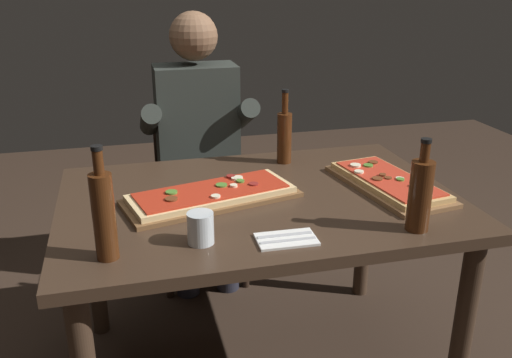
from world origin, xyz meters
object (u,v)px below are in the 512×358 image
Objects in this scene: tumbler_near_camera at (201,230)px; wine_bottle_dark at (104,214)px; oil_bottle_amber at (420,194)px; seated_diner at (199,140)px; pizza_rectangular_left at (388,183)px; dining_table at (259,221)px; diner_chair at (197,182)px; vinegar_bottle_green at (284,135)px; pizza_rectangular_front at (212,195)px.

wine_bottle_dark is at bearing -174.43° from tumbler_near_camera.
seated_diner is (-0.52, 1.11, -0.12)m from oil_bottle_amber.
oil_bottle_amber is (-0.08, -0.34, 0.10)m from pizza_rectangular_left.
dining_table is 1.61× the size of diner_chair.
dining_table is 0.66m from wine_bottle_dark.
pizza_rectangular_left is at bearing 16.16° from wine_bottle_dark.
tumbler_near_camera is at bearing 5.57° from wine_bottle_dark.
oil_bottle_amber is 0.75m from vinegar_bottle_green.
oil_bottle_amber reaches higher than dining_table.
vinegar_bottle_green is 0.36× the size of diner_chair.
wine_bottle_dark is 1.12× the size of oil_bottle_amber.
tumbler_near_camera reaches higher than pizza_rectangular_left.
dining_table is 4.73× the size of oil_bottle_amber.
vinegar_bottle_green is at bearing -52.72° from seated_diner.
tumbler_near_camera is at bearing 173.44° from oil_bottle_amber.
diner_chair is at bearing 97.08° from dining_table.
dining_table is at bearing 176.44° from pizza_rectangular_left.
oil_bottle_amber is 0.68m from tumbler_near_camera.
wine_bottle_dark is (-1.01, -0.29, 0.12)m from pizza_rectangular_left.
pizza_rectangular_left is at bearing -56.20° from diner_chair.
pizza_rectangular_left is at bearing -51.74° from vinegar_bottle_green.
oil_bottle_amber is (0.58, -0.38, 0.10)m from pizza_rectangular_front.
diner_chair is at bearing 112.79° from oil_bottle_amber.
vinegar_bottle_green is (0.72, 0.66, -0.02)m from wine_bottle_dark.
seated_diner reaches higher than pizza_rectangular_front.
oil_bottle_amber is at bearing -6.56° from tumbler_near_camera.
pizza_rectangular_left is 1.06m from wine_bottle_dark.
seated_diner is at bearing 127.28° from vinegar_bottle_green.
pizza_rectangular_left is 0.79m from tumbler_near_camera.
oil_bottle_amber is 0.22× the size of seated_diner.
tumbler_near_camera is (-0.09, -0.31, 0.02)m from pizza_rectangular_front.
pizza_rectangular_front is 1.18× the size of pizza_rectangular_left.
dining_table is at bearing -81.78° from seated_diner.
diner_chair is at bearing 70.46° from wine_bottle_dark.
pizza_rectangular_left is 0.63× the size of diner_chair.
wine_bottle_dark is (-0.52, -0.32, 0.23)m from dining_table.
pizza_rectangular_front is 0.32m from tumbler_near_camera.
tumbler_near_camera is 1.04m from seated_diner.
pizza_rectangular_left is 0.41× the size of seated_diner.
tumbler_near_camera is at bearing -160.25° from pizza_rectangular_left.
diner_chair is at bearing 85.64° from pizza_rectangular_front.
pizza_rectangular_front is 0.73m from seated_diner.
pizza_rectangular_left is 0.37m from oil_bottle_amber.
pizza_rectangular_left is at bearing -3.56° from dining_table.
tumbler_near_camera is (-0.26, -0.30, 0.14)m from dining_table.
pizza_rectangular_front is 0.89m from diner_chair.
oil_bottle_amber is at bearing -42.34° from dining_table.
pizza_rectangular_front is 0.50m from wine_bottle_dark.
tumbler_near_camera is (-0.74, -0.27, 0.02)m from pizza_rectangular_left.
vinegar_bottle_green is at bearing 60.16° from dining_table.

